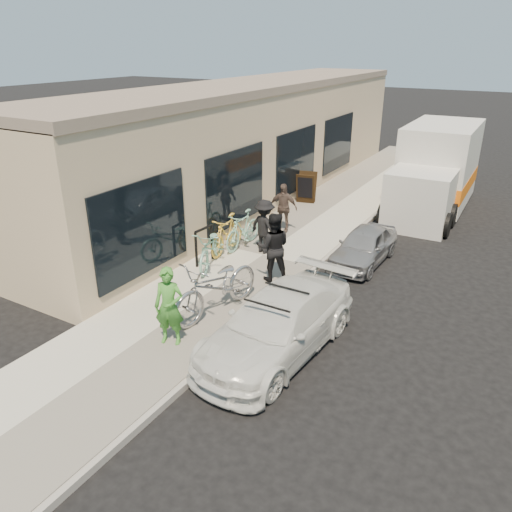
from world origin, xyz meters
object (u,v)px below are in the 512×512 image
at_px(moving_truck, 435,173).
at_px(woman_rider, 169,306).
at_px(sedan_silver, 364,246).
at_px(tandem_bike, 217,286).
at_px(cruiser_bike_c, 227,234).
at_px(bike_rack, 204,242).
at_px(bystander_b, 283,208).
at_px(cruiser_bike_a, 243,229).
at_px(cruiser_bike_b, 212,247).
at_px(man_standing, 273,247).
at_px(sandwich_board, 306,188).
at_px(sedan_white, 278,324).
at_px(bystander_a, 265,227).

distance_m(moving_truck, woman_rider, 11.98).
relative_size(sedan_silver, tandem_bike, 1.19).
height_order(moving_truck, cruiser_bike_c, moving_truck).
distance_m(bike_rack, cruiser_bike_c, 0.94).
bearing_deg(bystander_b, cruiser_bike_a, -114.74).
xyz_separation_m(bike_rack, moving_truck, (4.00, 8.34, 0.54)).
bearing_deg(cruiser_bike_b, woman_rider, -86.68).
bearing_deg(cruiser_bike_c, man_standing, -29.24).
relative_size(tandem_bike, cruiser_bike_a, 1.41).
height_order(sandwich_board, moving_truck, moving_truck).
bearing_deg(woman_rider, sandwich_board, 79.54).
bearing_deg(sedan_white, sandwich_board, 116.19).
xyz_separation_m(sandwich_board, cruiser_bike_a, (0.26, -4.75, -0.03)).
xyz_separation_m(man_standing, cruiser_bike_b, (-1.76, -0.07, -0.34)).
distance_m(sedan_silver, cruiser_bike_a, 3.36).
xyz_separation_m(moving_truck, woman_rider, (-2.34, -11.75, -0.35)).
bearing_deg(cruiser_bike_a, cruiser_bike_c, -108.64).
bearing_deg(bike_rack, moving_truck, 64.39).
bearing_deg(tandem_bike, bystander_a, 112.66).
bearing_deg(cruiser_bike_a, bystander_a, -4.70).
xyz_separation_m(woman_rider, cruiser_bike_b, (-1.39, 3.36, -0.27)).
xyz_separation_m(man_standing, cruiser_bike_c, (-1.93, 0.91, -0.34)).
distance_m(woman_rider, bystander_b, 6.66).
xyz_separation_m(sandwich_board, man_standing, (2.01, -6.20, 0.31)).
height_order(moving_truck, cruiser_bike_a, moving_truck).
relative_size(man_standing, cruiser_bike_c, 1.00).
distance_m(tandem_bike, woman_rider, 1.41).
bearing_deg(sandwich_board, tandem_bike, -91.20).
bearing_deg(man_standing, moving_truck, -133.09).
distance_m(sandwich_board, bystander_b, 3.12).
bearing_deg(woman_rider, cruiser_bike_b, 92.34).
height_order(bike_rack, woman_rider, woman_rider).
relative_size(moving_truck, cruiser_bike_b, 3.06).
height_order(tandem_bike, bystander_a, bystander_a).
xyz_separation_m(man_standing, bystander_a, (-1.02, 1.39, -0.10)).
relative_size(sedan_silver, cruiser_bike_b, 1.48).
distance_m(bike_rack, cruiser_bike_b, 0.29).
bearing_deg(sedan_white, bystander_a, 127.01).
relative_size(cruiser_bike_c, bystander_b, 1.15).
bearing_deg(bike_rack, cruiser_bike_b, -10.00).
relative_size(cruiser_bike_a, cruiser_bike_b, 0.88).
bearing_deg(tandem_bike, bystander_b, 112.15).
bearing_deg(sedan_white, bike_rack, 149.31).
bearing_deg(man_standing, sandwich_board, -101.86).
bearing_deg(sandwich_board, cruiser_bike_c, -102.49).
distance_m(sedan_white, moving_truck, 10.82).
height_order(sandwich_board, sedan_white, sandwich_board).
height_order(sedan_silver, tandem_bike, tandem_bike).
distance_m(cruiser_bike_a, bystander_a, 0.77).
bearing_deg(moving_truck, bystander_a, -114.52).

